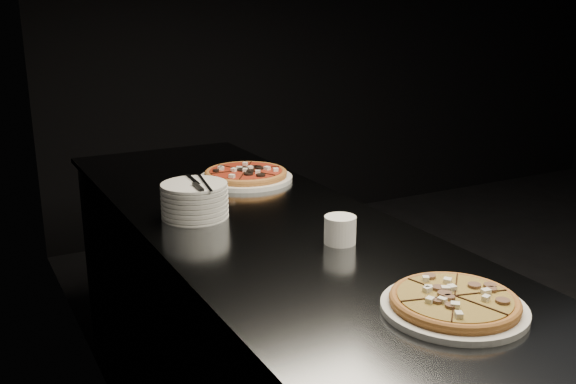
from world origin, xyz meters
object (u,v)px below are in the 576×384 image
plate_stack (195,200)px  pizza_mushroom (454,303)px  pizza_tomato (246,175)px  ramekin (340,229)px  counter (274,360)px  cutlery (198,183)px

plate_stack → pizza_mushroom: bearing=-73.5°
pizza_mushroom → pizza_tomato: (0.06, 1.21, 0.00)m
pizza_tomato → ramekin: bearing=-94.0°
counter → plate_stack: bearing=132.6°
pizza_tomato → plate_stack: 0.46m
plate_stack → pizza_tomato: bearing=45.0°
pizza_tomato → plate_stack: bearing=-135.0°
pizza_mushroom → cutlery: (-0.25, 0.87, 0.09)m
counter → plate_stack: (-0.18, 0.19, 0.51)m
pizza_tomato → pizza_mushroom: bearing=-92.9°
cutlery → ramekin: (0.26, -0.40, -0.07)m
plate_stack → cutlery: bearing=-62.4°
counter → ramekin: 0.56m
pizza_tomato → ramekin: size_ratio=3.97×
plate_stack → ramekin: size_ratio=2.32×
pizza_mushroom → cutlery: cutlery is taller
pizza_tomato → cutlery: bearing=-132.9°
pizza_tomato → plate_stack: (-0.32, -0.32, 0.03)m
counter → pizza_mushroom: 0.85m
plate_stack → cutlery: (0.01, -0.02, 0.06)m
pizza_tomato → ramekin: ramekin is taller
counter → plate_stack: 0.58m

